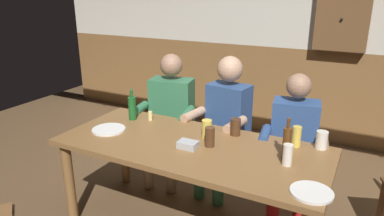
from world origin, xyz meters
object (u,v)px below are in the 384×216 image
Objects in this scene: person_2 at (293,138)px; bottle_0 at (132,108)px; condiment_caddy at (188,145)px; bottle_1 at (287,142)px; plate_0 at (109,129)px; person_0 at (170,112)px; pint_glass_3 at (297,136)px; plate_1 at (312,192)px; pint_glass_0 at (322,140)px; pint_glass_5 at (236,127)px; person_1 at (225,120)px; pint_glass_4 at (207,129)px; pint_glass_2 at (210,137)px; table_candle at (150,116)px; dining_table at (191,156)px; pint_glass_1 at (288,155)px; wall_dart_cabinet at (342,19)px.

bottle_0 is (-1.30, -0.44, 0.19)m from person_2.
bottle_1 reaches higher than condiment_caddy.
condiment_caddy is 0.53× the size of plate_0.
person_0 reaches higher than pint_glass_3.
plate_0 is at bearing 172.80° from plate_1.
pint_glass_5 reaches higher than pint_glass_0.
person_1 is at bearing 133.97° from plate_1.
pint_glass_2 is at bearing -56.75° from pint_glass_4.
condiment_caddy is (0.56, -0.35, -0.02)m from table_candle.
pint_glass_1 is (0.70, 0.00, 0.17)m from dining_table.
pint_glass_2 is (-0.47, -0.63, 0.16)m from person_2.
pint_glass_2 is at bearing 158.24° from plate_1.
bottle_0 reaches higher than pint_glass_5.
person_0 is 1.05× the size of person_2.
bottle_1 is 0.33m from pint_glass_0.
bottle_1 reaches higher than pint_glass_3.
pint_glass_5 reaches higher than dining_table.
person_0 is 0.98× the size of person_1.
bottle_0 is at bearing 41.41° from person_1.
person_0 is at bearing 164.83° from pint_glass_3.
pint_glass_2 is 0.62m from pint_glass_3.
bottle_1 is 0.41× the size of wall_dart_cabinet.
pint_glass_3 is at bearing 0.96° from pint_glass_5.
person_1 reaches higher than person_0.
condiment_caddy is at bearing -166.37° from bottle_1.
plate_1 is (1.61, -0.20, 0.00)m from plate_0.
pint_glass_3 is (-0.21, 0.60, 0.07)m from plate_1.
pint_glass_5 is at bearing 145.29° from person_0.
bottle_1 is at bearing -91.47° from wall_dart_cabinet.
table_candle is 0.73m from pint_glass_2.
pint_glass_1 reaches higher than table_candle.
pint_glass_5 is at bearing 54.11° from dining_table.
pint_glass_1 reaches higher than pint_glass_5.
person_1 is 0.67m from table_candle.
pint_glass_0 is (0.85, 0.43, 0.04)m from condiment_caddy.
pint_glass_2 is 0.21× the size of wall_dart_cabinet.
pint_glass_5 is at bearing -175.18° from pint_glass_0.
person_0 is at bearing 76.27° from bottle_0.
pint_glass_4 reaches higher than condiment_caddy.
bottle_0 reaches higher than plate_1.
pint_glass_2 is at bearing 37.89° from condiment_caddy.
person_2 is 7.80× the size of pint_glass_3.
dining_table is at bearing -167.18° from pint_glass_2.
pint_glass_1 is (1.39, -0.22, -0.04)m from bottle_0.
pint_glass_4 is at bearing -165.69° from pint_glass_0.
pint_glass_2 is (0.72, -0.63, 0.13)m from person_0.
person_2 is 0.68m from pint_glass_1.
table_candle is 0.57× the size of condiment_caddy.
person_0 is 0.95m from condiment_caddy.
plate_0 is 1.63m from pint_glass_0.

